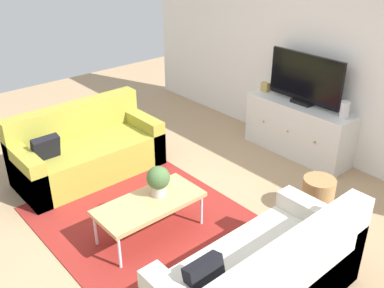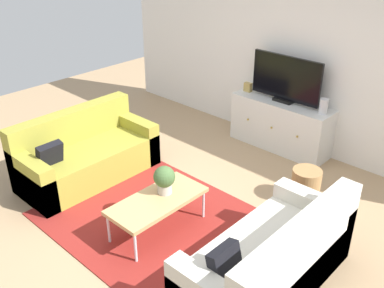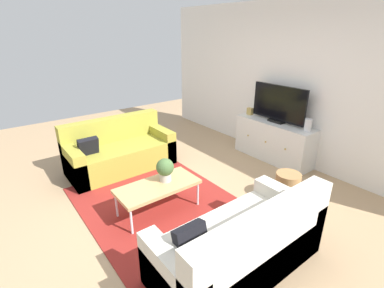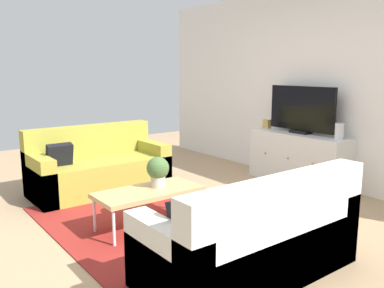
% 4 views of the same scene
% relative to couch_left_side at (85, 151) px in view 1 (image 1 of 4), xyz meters
% --- Properties ---
extents(ground_plane, '(10.00, 10.00, 0.00)m').
position_rel_couch_left_side_xyz_m(ground_plane, '(1.43, 0.10, -0.29)').
color(ground_plane, tan).
extents(wall_back, '(6.40, 0.12, 2.70)m').
position_rel_couch_left_side_xyz_m(wall_back, '(1.43, 2.65, 1.06)').
color(wall_back, white).
rests_on(wall_back, ground_plane).
extents(area_rug, '(2.50, 1.90, 0.01)m').
position_rel_couch_left_side_xyz_m(area_rug, '(1.43, -0.05, -0.28)').
color(area_rug, maroon).
rests_on(area_rug, ground_plane).
extents(couch_left_side, '(0.81, 1.72, 0.84)m').
position_rel_couch_left_side_xyz_m(couch_left_side, '(0.00, 0.00, 0.00)').
color(couch_left_side, olive).
rests_on(couch_left_side, ground_plane).
extents(couch_right_side, '(0.81, 1.72, 0.84)m').
position_rel_couch_left_side_xyz_m(couch_right_side, '(2.86, 0.00, 0.00)').
color(couch_right_side, beige).
rests_on(couch_right_side, ground_plane).
extents(coffee_table, '(0.50, 1.05, 0.39)m').
position_rel_couch_left_side_xyz_m(coffee_table, '(1.51, -0.13, 0.08)').
color(coffee_table, tan).
rests_on(coffee_table, ground_plane).
extents(potted_plant, '(0.23, 0.23, 0.31)m').
position_rel_couch_left_side_xyz_m(potted_plant, '(1.48, 0.01, 0.28)').
color(potted_plant, '#B7B2A8').
rests_on(potted_plant, coffee_table).
extents(tv_console, '(1.45, 0.47, 0.71)m').
position_rel_couch_left_side_xyz_m(tv_console, '(1.39, 2.37, 0.07)').
color(tv_console, silver).
rests_on(tv_console, ground_plane).
extents(flat_screen_tv, '(1.04, 0.16, 0.64)m').
position_rel_couch_left_side_xyz_m(flat_screen_tv, '(1.39, 2.39, 0.74)').
color(flat_screen_tv, black).
rests_on(flat_screen_tv, tv_console).
extents(glass_vase, '(0.11, 0.11, 0.21)m').
position_rel_couch_left_side_xyz_m(glass_vase, '(1.99, 2.37, 0.52)').
color(glass_vase, silver).
rests_on(glass_vase, tv_console).
extents(mantel_clock, '(0.11, 0.07, 0.13)m').
position_rel_couch_left_side_xyz_m(mantel_clock, '(0.78, 2.37, 0.49)').
color(mantel_clock, tan).
rests_on(mantel_clock, tv_console).
extents(wicker_basket, '(0.34, 0.34, 0.40)m').
position_rel_couch_left_side_xyz_m(wicker_basket, '(2.36, 1.44, -0.09)').
color(wicker_basket, '#9E7547').
rests_on(wicker_basket, ground_plane).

